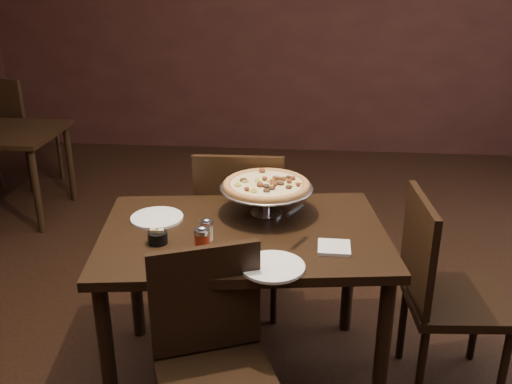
{
  "coord_description": "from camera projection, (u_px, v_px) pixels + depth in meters",
  "views": [
    {
      "loc": [
        0.21,
        -2.3,
        1.86
      ],
      "look_at": [
        0.0,
        -0.04,
        0.94
      ],
      "focal_mm": 40.0,
      "sensor_mm": 36.0,
      "label": 1
    }
  ],
  "objects": [
    {
      "name": "plate_near",
      "position": [
        273.0,
        267.0,
        2.17
      ],
      "size": [
        0.25,
        0.25,
        0.01
      ],
      "primitive_type": "cylinder",
      "color": "white",
      "rests_on": "dining_table"
    },
    {
      "name": "bg_chair_far",
      "position": [
        17.0,
        127.0,
        4.9
      ],
      "size": [
        0.58,
        0.58,
        0.98
      ],
      "rotation": [
        0.0,
        0.0,
        2.83
      ],
      "color": "black",
      "rests_on": "ground"
    },
    {
      "name": "chair_far",
      "position": [
        241.0,
        227.0,
        3.07
      ],
      "size": [
        0.47,
        0.47,
        0.97
      ],
      "rotation": [
        0.0,
        0.0,
        3.17
      ],
      "color": "black",
      "rests_on": "ground"
    },
    {
      "name": "packet_caddy",
      "position": [
        158.0,
        237.0,
        2.36
      ],
      "size": [
        0.08,
        0.08,
        0.06
      ],
      "rotation": [
        0.0,
        0.0,
        0.15
      ],
      "color": "black",
      "rests_on": "dining_table"
    },
    {
      "name": "pepper_flake_shaker",
      "position": [
        202.0,
        240.0,
        2.28
      ],
      "size": [
        0.06,
        0.06,
        0.11
      ],
      "color": "maroon",
      "rests_on": "dining_table"
    },
    {
      "name": "chair_near",
      "position": [
        214.0,
        360.0,
        2.1
      ],
      "size": [
        0.55,
        0.55,
        0.9
      ],
      "rotation": [
        0.0,
        0.0,
        0.38
      ],
      "color": "black",
      "rests_on": "ground"
    },
    {
      "name": "dining_table",
      "position": [
        244.0,
        251.0,
        2.52
      ],
      "size": [
        1.33,
        0.98,
        0.77
      ],
      "rotation": [
        0.0,
        0.0,
        0.13
      ],
      "color": "black",
      "rests_on": "ground"
    },
    {
      "name": "room",
      "position": [
        272.0,
        82.0,
        2.33
      ],
      "size": [
        6.04,
        7.04,
        2.84
      ],
      "color": "black",
      "rests_on": "ground"
    },
    {
      "name": "plate_left",
      "position": [
        157.0,
        218.0,
        2.59
      ],
      "size": [
        0.24,
        0.24,
        0.01
      ],
      "primitive_type": "cylinder",
      "color": "white",
      "rests_on": "dining_table"
    },
    {
      "name": "parmesan_shaker",
      "position": [
        207.0,
        230.0,
        2.38
      ],
      "size": [
        0.06,
        0.06,
        0.1
      ],
      "color": "#EFEABA",
      "rests_on": "dining_table"
    },
    {
      "name": "napkin_stack",
      "position": [
        334.0,
        247.0,
        2.32
      ],
      "size": [
        0.13,
        0.13,
        0.01
      ],
      "primitive_type": "cube",
      "rotation": [
        0.0,
        0.0,
        -0.02
      ],
      "color": "silver",
      "rests_on": "dining_table"
    },
    {
      "name": "pizza_stand",
      "position": [
        266.0,
        185.0,
        2.59
      ],
      "size": [
        0.43,
        0.43,
        0.18
      ],
      "color": "#BABAC1",
      "rests_on": "dining_table"
    },
    {
      "name": "chair_side",
      "position": [
        442.0,
        288.0,
        2.53
      ],
      "size": [
        0.47,
        0.47,
        0.94
      ],
      "rotation": [
        0.0,
        0.0,
        1.64
      ],
      "color": "black",
      "rests_on": "ground"
    },
    {
      "name": "serving_spatula",
      "position": [
        295.0,
        211.0,
        2.33
      ],
      "size": [
        0.15,
        0.15,
        0.02
      ],
      "rotation": [
        0.0,
        0.0,
        -0.46
      ],
      "color": "#BABAC1",
      "rests_on": "pizza_stand"
    }
  ]
}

